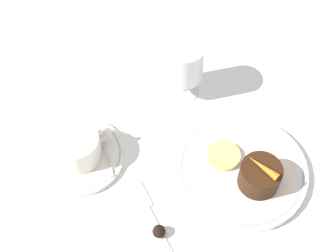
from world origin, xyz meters
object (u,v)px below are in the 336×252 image
at_px(coffee_cup, 78,147).
at_px(wine_glass, 184,64).
at_px(fork, 154,220).
at_px(dessert_cake, 260,176).
at_px(dinner_plate, 241,170).

xyz_separation_m(coffee_cup, wine_glass, (0.24, 0.04, 0.04)).
height_order(fork, dessert_cake, dessert_cake).
distance_m(dinner_plate, coffee_cup, 0.29).
relative_size(dinner_plate, coffee_cup, 2.16).
relative_size(coffee_cup, wine_glass, 0.88).
bearing_deg(wine_glass, coffee_cup, -169.98).
xyz_separation_m(dinner_plate, wine_glass, (0.00, 0.21, 0.07)).
relative_size(dinner_plate, wine_glass, 1.89).
height_order(coffee_cup, dessert_cake, coffee_cup).
distance_m(coffee_cup, fork, 0.18).
distance_m(fork, dessert_cake, 0.19).
bearing_deg(dinner_plate, fork, -178.61).
relative_size(dinner_plate, dessert_cake, 3.28).
bearing_deg(dinner_plate, wine_glass, 88.68).
bearing_deg(fork, dessert_cake, -9.70).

